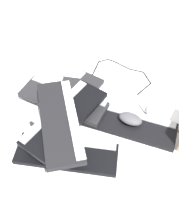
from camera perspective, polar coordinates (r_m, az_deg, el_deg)
ground_plane at (r=1.26m, az=0.48°, el=0.91°), size 3.20×3.20×0.00m
keyboard_0 at (r=1.28m, az=-4.71°, el=2.55°), size 0.36×0.45×0.03m
keyboard_1 at (r=1.10m, az=-5.20°, el=-9.33°), size 0.37×0.45×0.03m
keyboard_2 at (r=1.19m, az=9.01°, el=-2.70°), size 0.42×0.42×0.03m
keyboard_3 at (r=1.25m, az=-6.02°, el=2.96°), size 0.44×0.39×0.03m
keyboard_4 at (r=1.16m, az=-7.05°, el=0.20°), size 0.44×0.38×0.03m
keyboard_5 at (r=1.10m, az=-5.63°, el=-1.14°), size 0.34×0.46×0.03m
keyboard_6 at (r=1.05m, az=-6.76°, el=-1.83°), size 0.46×0.25×0.03m
mouse_0 at (r=1.17m, az=9.32°, el=-1.54°), size 0.13×0.12×0.04m
mouse_1 at (r=1.26m, az=14.30°, el=0.26°), size 0.13×0.12×0.04m
mouse_2 at (r=1.07m, az=-5.87°, el=-8.53°), size 0.11×0.13×0.04m
mouse_3 at (r=1.07m, az=-5.96°, el=-8.20°), size 0.13×0.12×0.04m
cable_0 at (r=1.41m, az=5.37°, el=7.91°), size 0.33×0.43×0.01m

